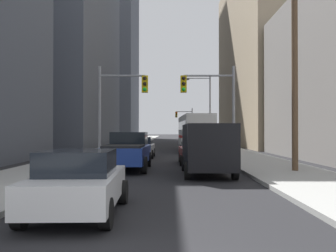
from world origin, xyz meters
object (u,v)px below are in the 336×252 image
Objects in this scene: sedan_red at (196,151)px; city_bus at (195,131)px; traffic_signal_near_right at (211,98)px; pickup_truck_blue at (128,151)px; cargo_van_black at (207,146)px; traffic_signal_far_right at (185,119)px; sedan_white at (79,182)px; sedan_silver at (141,147)px; traffic_signal_near_left at (120,98)px.

city_bus is at bearing 86.50° from sedan_red.
sedan_red is 3.58m from traffic_signal_near_right.
city_bus is 2.13× the size of pickup_truck_blue.
traffic_signal_near_right reaches higher than cargo_van_black.
pickup_truck_blue reaches higher than sedan_red.
traffic_signal_far_right is (0.28, 31.68, 2.08)m from city_bus.
traffic_signal_near_right is (4.66, 14.69, 3.25)m from sedan_white.
sedan_silver is 0.71× the size of traffic_signal_near_right.
sedan_silver is at bearing 76.65° from traffic_signal_near_left.
sedan_silver is at bearing 109.57° from cargo_van_black.
traffic_signal_far_right reaches higher than sedan_white.
cargo_van_black reaches higher than sedan_white.
sedan_silver is 41.05m from traffic_signal_far_right.
traffic_signal_near_left is (-4.76, 6.59, 2.72)m from cargo_van_black.
cargo_van_black is 0.87× the size of traffic_signal_near_left.
pickup_truck_blue is 4.43m from cargo_van_black.
city_bus is 18.01m from pickup_truck_blue.
sedan_white is 1.01× the size of sedan_silver.
pickup_truck_blue is at bearing -104.58° from city_bus.
cargo_van_black is 51.39m from traffic_signal_far_right.
sedan_red and sedan_silver have the same top height.
cargo_van_black is 8.58m from traffic_signal_near_left.
sedan_silver is (-3.65, 5.17, 0.00)m from sedan_red.
pickup_truck_blue is 0.91× the size of traffic_signal_near_left.
traffic_signal_near_left is at bearing 125.83° from cargo_van_black.
pickup_truck_blue reaches higher than sedan_silver.
traffic_signal_near_left is 1.00× the size of traffic_signal_far_right.
city_bus is 28.11m from sedan_white.
traffic_signal_near_right is at bearing 43.07° from pickup_truck_blue.
sedan_white and sedan_red have the same top height.
pickup_truck_blue is 10.32m from sedan_white.
traffic_signal_near_right reaches higher than sedan_silver.
traffic_signal_far_right is at bearing 85.40° from sedan_white.
traffic_signal_far_right is at bearing 88.57° from sedan_red.
sedan_white is at bearing -104.99° from sedan_red.
sedan_red is 0.71× the size of traffic_signal_near_left.
city_bus is 14.20m from sedan_red.
sedan_white is 0.71× the size of traffic_signal_near_left.
pickup_truck_blue is at bearing 149.76° from cargo_van_black.
traffic_signal_near_right is (4.66, -4.08, 3.25)m from sedan_silver.
sedan_red is at bearing -93.50° from city_bus.
sedan_red is at bearing -132.89° from traffic_signal_near_right.
sedan_red is (3.64, 13.60, 0.00)m from sedan_white.
traffic_signal_near_left is at bearing 93.79° from sedan_white.
sedan_silver is (0.02, 8.45, -0.16)m from pickup_truck_blue.
traffic_signal_near_left is at bearing 166.68° from sedan_red.
pickup_truck_blue is 49.42m from traffic_signal_far_right.
traffic_signal_far_right reaches higher than city_bus.
pickup_truck_blue is 1.28× the size of sedan_white.
traffic_signal_near_right is (0.87, 6.59, 2.74)m from cargo_van_black.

